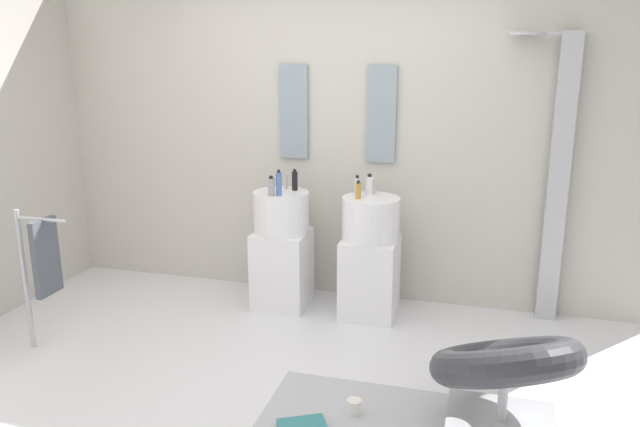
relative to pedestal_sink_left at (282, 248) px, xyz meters
The scene contains 17 objects.
ground_plane 1.38m from the pedestal_sink_left, 74.70° to the right, with size 4.80×3.60×0.04m, color silver.
rear_partition 0.99m from the pedestal_sink_left, 50.01° to the left, with size 4.80×0.10×2.60m, color beige.
pedestal_sink_left is the anchor object (origin of this frame).
pedestal_sink_right 0.68m from the pedestal_sink_left, ahead, with size 0.42×0.42×1.00m.
vanity_mirror_left 1.05m from the pedestal_sink_left, 90.00° to the left, with size 0.22×0.03×0.71m, color #8C9EA8.
vanity_mirror_right 1.25m from the pedestal_sink_left, 26.26° to the left, with size 0.22×0.03×0.71m, color #8C9EA8.
shower_column 2.05m from the pedestal_sink_left, ahead, with size 0.49×0.24×2.05m.
lounge_chair 2.07m from the pedestal_sink_left, 37.85° to the right, with size 1.08×1.08×0.65m.
towel_rack 1.67m from the pedestal_sink_left, 138.01° to the right, with size 0.37×0.22×0.95m.
area_rug 1.75m from the pedestal_sink_left, 58.00° to the right, with size 1.06×0.89×0.01m, color #B2B2B7.
coffee_mug 1.63m from the pedestal_sink_left, 57.17° to the right, with size 0.08×0.08×0.08m, color white.
soap_bottle_grey 0.53m from the pedestal_sink_left, 100.46° to the right, with size 0.05×0.05×0.15m.
soap_bottle_amber 0.78m from the pedestal_sink_left, ahead, with size 0.04×0.04×0.13m.
soap_bottle_blue 0.54m from the pedestal_sink_left, 78.30° to the right, with size 0.04×0.04×0.19m.
soap_bottle_clear 0.77m from the pedestal_sink_left, ahead, with size 0.04×0.04×0.15m.
soap_bottle_black 0.53m from the pedestal_sink_left, 44.74° to the left, with size 0.04×0.04×0.16m.
soap_bottle_white 0.83m from the pedestal_sink_left, ahead, with size 0.05×0.05×0.15m.
Camera 1 is at (1.14, -3.05, 1.95)m, focal length 35.16 mm.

